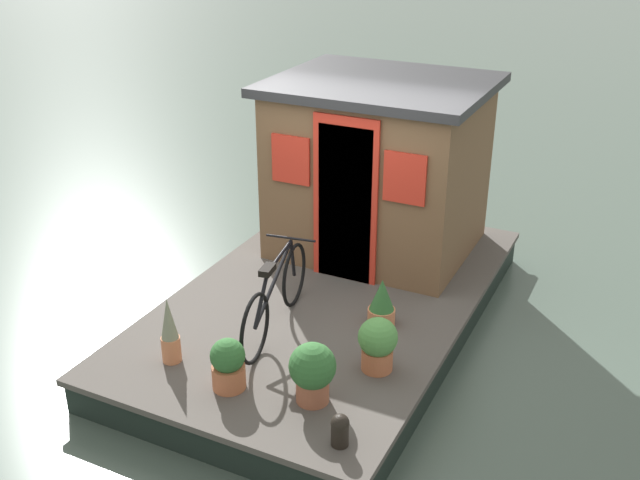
{
  "coord_description": "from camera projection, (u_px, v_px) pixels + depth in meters",
  "views": [
    {
      "loc": [
        -6.18,
        -2.95,
        4.19
      ],
      "look_at": [
        -0.2,
        0.0,
        1.07
      ],
      "focal_mm": 42.14,
      "sensor_mm": 36.0,
      "label": 1
    }
  ],
  "objects": [
    {
      "name": "potted_plant_thyme",
      "position": [
        378.0,
        343.0,
        6.48
      ],
      "size": [
        0.35,
        0.35,
        0.5
      ],
      "color": "#B2603D",
      "rests_on": "houseboat_deck"
    },
    {
      "name": "potted_plant_sage",
      "position": [
        170.0,
        332.0,
        6.58
      ],
      "size": [
        0.17,
        0.17,
        0.63
      ],
      "color": "#C6754C",
      "rests_on": "houseboat_deck"
    },
    {
      "name": "potted_plant_rosemary",
      "position": [
        312.0,
        371.0,
        6.06
      ],
      "size": [
        0.39,
        0.39,
        0.53
      ],
      "color": "#935138",
      "rests_on": "houseboat_deck"
    },
    {
      "name": "houseboat_cabin",
      "position": [
        379.0,
        166.0,
        8.45
      ],
      "size": [
        1.99,
        2.32,
        1.97
      ],
      "color": "brown",
      "rests_on": "houseboat_deck"
    },
    {
      "name": "bicycle",
      "position": [
        276.0,
        296.0,
        7.02
      ],
      "size": [
        1.69,
        0.5,
        0.78
      ],
      "color": "black",
      "rests_on": "houseboat_deck"
    },
    {
      "name": "ground_plane",
      "position": [
        328.0,
        324.0,
        7.98
      ],
      "size": [
        60.0,
        60.0,
        0.0
      ],
      "primitive_type": "plane",
      "color": "#47564C"
    },
    {
      "name": "potted_plant_ivy",
      "position": [
        228.0,
        364.0,
        6.25
      ],
      "size": [
        0.3,
        0.3,
        0.46
      ],
      "color": "#B2603D",
      "rests_on": "houseboat_deck"
    },
    {
      "name": "houseboat_deck",
      "position": [
        328.0,
        309.0,
        7.9
      ],
      "size": [
        4.82,
        2.89,
        0.37
      ],
      "color": "#4C4742",
      "rests_on": "ground_plane"
    },
    {
      "name": "potted_plant_geranium",
      "position": [
        382.0,
        303.0,
        7.18
      ],
      "size": [
        0.27,
        0.27,
        0.48
      ],
      "color": "#C6754C",
      "rests_on": "houseboat_deck"
    },
    {
      "name": "mooring_bollard",
      "position": [
        340.0,
        429.0,
        5.63
      ],
      "size": [
        0.14,
        0.14,
        0.27
      ],
      "color": "black",
      "rests_on": "houseboat_deck"
    }
  ]
}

